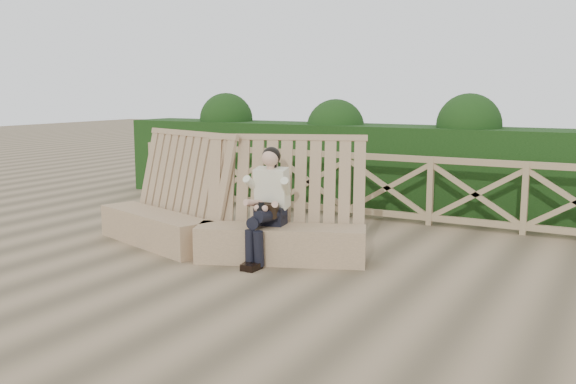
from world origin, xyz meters
The scene contains 5 objects.
ground centered at (0.00, 0.00, 0.00)m, with size 60.00×60.00×0.00m, color brown.
bench centered at (-1.26, 0.47, 0.40)m, with size 4.14×1.48×1.59m.
woman centered at (-0.43, 0.38, 0.77)m, with size 0.45×0.90×1.44m.
guardrail centered at (0.00, 3.50, 0.55)m, with size 10.10×0.09×1.10m.
hedge centered at (0.00, 4.70, 0.75)m, with size 12.00×1.20×1.50m, color black.
Camera 1 is at (3.62, -6.39, 2.14)m, focal length 40.00 mm.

